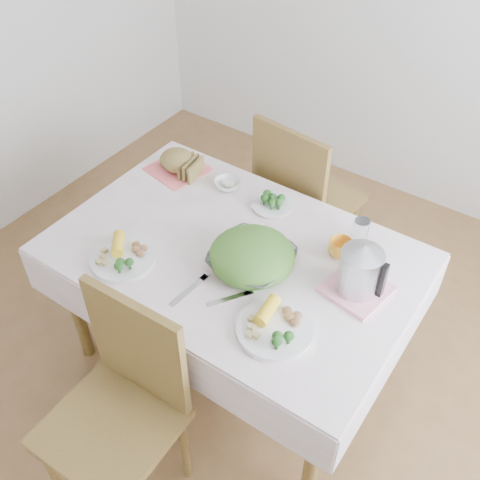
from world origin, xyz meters
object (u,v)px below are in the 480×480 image
Objects in this scene: chair_near at (111,430)px; salad_bowl at (252,260)px; dinner_plate_left at (123,259)px; electric_kettle at (360,269)px; dining_table at (234,311)px; yellow_mug at (340,248)px; chair_far at (309,203)px; dinner_plate_right at (275,329)px.

salad_bowl is at bearing 79.50° from chair_near.
electric_kettle reaches higher than dinner_plate_left.
yellow_mug is at bearing 31.26° from dining_table.
dining_table is at bearing 42.21° from dinner_plate_left.
dinner_plate_right is at bearing 119.21° from chair_far.
yellow_mug is (0.38, 1.01, 0.34)m from chair_near.
electric_kettle reaches higher than dinner_plate_right.
chair_far reaches higher than dinner_plate_left.
dinner_plate_left is (-0.33, 0.48, 0.31)m from chair_near.
dining_table is 0.79m from chair_near.
chair_near is 0.83m from salad_bowl.
chair_far is at bearing 75.82° from dinner_plate_left.
chair_near is 1.10m from electric_kettle.
chair_near reaches higher than dinner_plate_left.
electric_kettle reaches higher than chair_near.
chair_near is 3.51× the size of dinner_plate_right.
chair_far reaches higher than chair_near.
dinner_plate_right is 0.40m from electric_kettle.
chair_near is at bearing 99.28° from chair_far.
dining_table is 6.16× the size of electric_kettle.
chair_near is 0.98× the size of chair_far.
salad_bowl reaches higher than dining_table.
salad_bowl reaches higher than dinner_plate_right.
dining_table is at bearing -148.74° from yellow_mug.
chair_far is at bearing 102.00° from salad_bowl.
chair_far is 1.17m from dinner_plate_right.
dinner_plate_right is 2.74× the size of yellow_mug.
chair_near is at bearing -90.09° from dining_table.
dining_table is at bearing 88.30° from chair_near.
electric_kettle is at bearing 57.68° from chair_near.
dinner_plate_left and dinner_plate_right have the same top height.
salad_bowl is (0.18, -0.83, 0.34)m from chair_far.
dining_table is 13.57× the size of yellow_mug.
chair_near is at bearing -98.89° from salad_bowl.
salad_bowl is at bearing 30.72° from dinner_plate_left.
chair_far is at bearing 90.50° from chair_near.
dinner_plate_right is at bearing 3.78° from dinner_plate_left.
dining_table is 5.24× the size of dinner_plate_left.
salad_bowl is 1.15× the size of dinner_plate_right.
dining_table is 1.41× the size of chair_near.
dining_table is 0.73m from electric_kettle.
dinner_plate_right reaches higher than dining_table.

